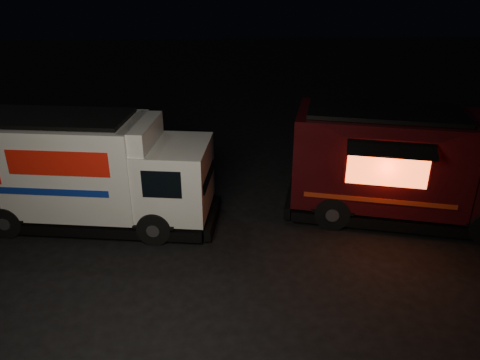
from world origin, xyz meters
TOP-DOWN VIEW (x-y plane):
  - ground at (0.00, 0.00)m, footprint 80.00×80.00m
  - white_truck at (-2.77, 2.46)m, footprint 7.31×3.27m
  - red_truck at (6.39, 2.39)m, footprint 7.44×4.17m

SIDE VIEW (x-z plane):
  - ground at x=0.00m, z-range 0.00..0.00m
  - white_truck at x=-2.77m, z-range 0.00..3.20m
  - red_truck at x=6.39m, z-range 0.00..3.27m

